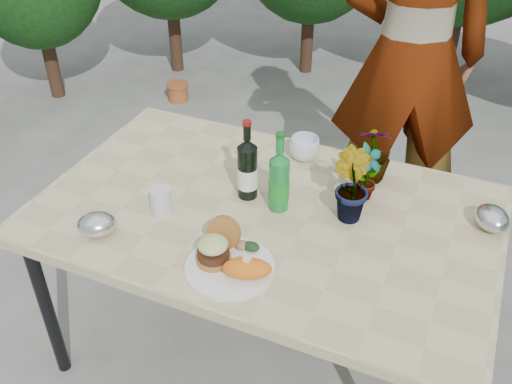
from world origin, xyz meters
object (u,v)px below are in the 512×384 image
at_px(dinner_plate, 230,267).
at_px(wine_bottle, 247,169).
at_px(person, 411,57).
at_px(patio_table, 265,222).

xyz_separation_m(dinner_plate, wine_bottle, (-0.11, 0.38, 0.11)).
height_order(dinner_plate, person, person).
bearing_deg(person, wine_bottle, 50.32).
bearing_deg(wine_bottle, patio_table, -28.55).
relative_size(patio_table, dinner_plate, 5.71).
relative_size(patio_table, wine_bottle, 5.20).
bearing_deg(patio_table, wine_bottle, 149.34).
distance_m(patio_table, dinner_plate, 0.33).
xyz_separation_m(wine_bottle, person, (0.37, 0.99, 0.10)).
xyz_separation_m(patio_table, wine_bottle, (-0.09, 0.05, 0.17)).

